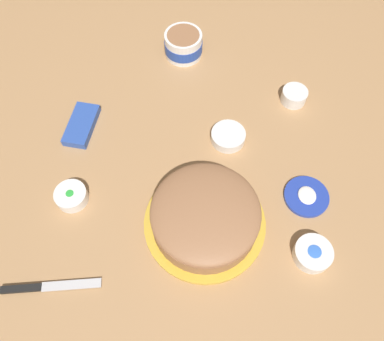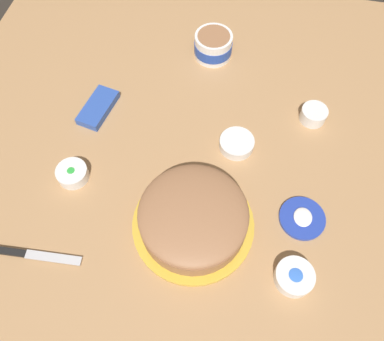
# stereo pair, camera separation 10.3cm
# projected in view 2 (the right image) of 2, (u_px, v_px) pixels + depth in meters

# --- Properties ---
(ground_plane) EXTENTS (1.54, 1.54, 0.00)m
(ground_plane) POSITION_uv_depth(u_px,v_px,m) (191.00, 153.00, 1.10)
(ground_plane) COLOR tan
(frosted_cake) EXTENTS (0.31, 0.31, 0.10)m
(frosted_cake) POSITION_uv_depth(u_px,v_px,m) (193.00, 218.00, 0.96)
(frosted_cake) COLOR gold
(frosted_cake) RESTS_ON ground_plane
(frosting_tub) EXTENTS (0.12, 0.12, 0.08)m
(frosting_tub) POSITION_uv_depth(u_px,v_px,m) (213.00, 45.00, 1.25)
(frosting_tub) COLOR white
(frosting_tub) RESTS_ON ground_plane
(frosting_tub_lid) EXTENTS (0.12, 0.12, 0.02)m
(frosting_tub_lid) POSITION_uv_depth(u_px,v_px,m) (302.00, 218.00, 1.00)
(frosting_tub_lid) COLOR #233DAD
(frosting_tub_lid) RESTS_ON ground_plane
(spreading_knife) EXTENTS (0.04, 0.24, 0.01)m
(spreading_knife) POSITION_uv_depth(u_px,v_px,m) (26.00, 254.00, 0.96)
(spreading_knife) COLOR silver
(spreading_knife) RESTS_ON ground_plane
(sprinkle_bowl_blue) EXTENTS (0.09, 0.09, 0.04)m
(sprinkle_bowl_blue) POSITION_uv_depth(u_px,v_px,m) (294.00, 277.00, 0.92)
(sprinkle_bowl_blue) COLOR white
(sprinkle_bowl_blue) RESTS_ON ground_plane
(sprinkle_bowl_green) EXTENTS (0.08, 0.08, 0.04)m
(sprinkle_bowl_green) POSITION_uv_depth(u_px,v_px,m) (72.00, 173.00, 1.05)
(sprinkle_bowl_green) COLOR white
(sprinkle_bowl_green) RESTS_ON ground_plane
(sprinkle_bowl_pink) EXTENTS (0.10, 0.10, 0.03)m
(sprinkle_bowl_pink) POSITION_uv_depth(u_px,v_px,m) (237.00, 143.00, 1.10)
(sprinkle_bowl_pink) COLOR white
(sprinkle_bowl_pink) RESTS_ON ground_plane
(sprinkle_bowl_orange) EXTENTS (0.08, 0.08, 0.04)m
(sprinkle_bowl_orange) POSITION_uv_depth(u_px,v_px,m) (314.00, 114.00, 1.14)
(sprinkle_bowl_orange) COLOR white
(sprinkle_bowl_orange) RESTS_ON ground_plane
(candy_box_lower) EXTENTS (0.16, 0.10, 0.02)m
(candy_box_lower) POSITION_uv_depth(u_px,v_px,m) (98.00, 108.00, 1.16)
(candy_box_lower) COLOR #2D51B2
(candy_box_lower) RESTS_ON ground_plane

